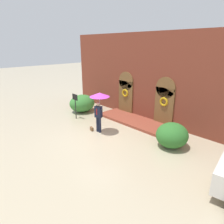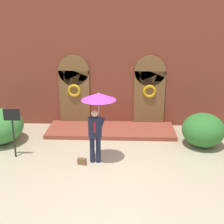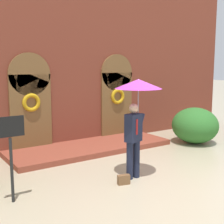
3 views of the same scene
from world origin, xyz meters
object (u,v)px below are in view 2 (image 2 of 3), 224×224
(handbag, at_px, (82,161))
(sign_post, at_px, (13,125))
(shrub_left, at_px, (0,126))
(shrub_right, at_px, (203,130))
(person_with_umbrella, at_px, (98,107))

(handbag, relative_size, sign_post, 0.16)
(shrub_left, bearing_deg, shrub_right, -0.12)
(person_with_umbrella, xyz_separation_m, sign_post, (-2.87, 0.28, -0.75))
(handbag, height_order, shrub_left, shrub_left)
(person_with_umbrella, relative_size, shrub_right, 1.46)
(handbag, distance_m, shrub_left, 3.77)
(sign_post, xyz_separation_m, shrub_right, (6.62, 1.21, -0.55))
(person_with_umbrella, bearing_deg, shrub_left, 158.57)
(person_with_umbrella, distance_m, shrub_right, 4.23)
(person_with_umbrella, bearing_deg, handbag, -158.93)
(person_with_umbrella, relative_size, sign_post, 1.37)
(handbag, relative_size, shrub_left, 0.14)
(handbag, height_order, shrub_right, shrub_right)
(shrub_left, height_order, shrub_right, shrub_left)
(person_with_umbrella, distance_m, handbag, 1.89)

